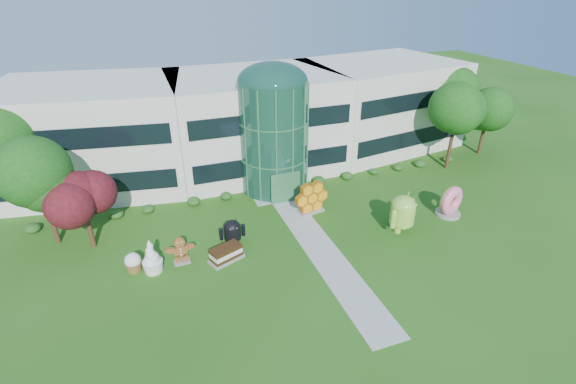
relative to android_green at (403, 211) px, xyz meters
name	(u,v)px	position (x,y,z in m)	size (l,w,h in m)	color
ground	(329,260)	(-6.91, -1.64, -1.75)	(140.00, 140.00, 0.00)	#215114
building	(255,121)	(-6.91, 16.36, 2.90)	(46.00, 15.00, 9.30)	beige
atrium	(274,138)	(-6.91, 10.36, 3.15)	(6.00, 6.00, 9.80)	#194738
walkway	(317,245)	(-6.91, 0.36, -1.73)	(2.40, 20.00, 0.04)	#9E9E93
tree_red	(85,211)	(-22.41, 5.86, 1.25)	(4.00, 4.00, 6.00)	#3F0C14
trees_backdrop	(270,141)	(-6.91, 11.36, 2.45)	(52.00, 8.00, 8.40)	#124A12
android_green	(403,211)	(0.00, 0.00, 0.00)	(3.08, 2.06, 3.49)	#93C840
android_black	(232,230)	(-12.70, 2.73, -0.60)	(2.01, 1.35, 2.29)	black
donut	(450,201)	(5.02, 0.63, -0.42)	(2.55, 1.22, 2.65)	#FD608F
gingerbread	(180,250)	(-16.57, 1.72, -0.72)	(2.23, 0.86, 2.06)	brown
ice_cream_sandwich	(226,254)	(-13.62, 0.91, -1.22)	(2.38, 1.19, 1.06)	black
honeycomb	(311,199)	(-5.46, 4.97, -0.50)	(3.18, 1.14, 2.50)	orange
froyo	(151,256)	(-18.48, 1.36, -0.51)	(1.45, 1.45, 2.48)	white
cupcake	(133,262)	(-19.71, 1.88, -1.05)	(1.16, 1.16, 1.39)	white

